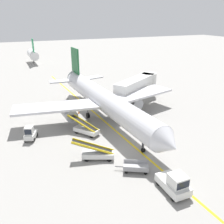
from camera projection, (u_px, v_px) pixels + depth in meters
name	position (u px, v px, depth m)	size (l,w,h in m)	color
ground_plane	(130.00, 149.00, 31.95)	(300.00, 300.00, 0.00)	gray
taxi_line_yellow	(118.00, 133.00, 36.42)	(0.30, 80.00, 0.01)	yellow
airliner	(103.00, 99.00, 40.04)	(28.57, 35.32, 10.10)	silver
jet_bridge	(139.00, 84.00, 48.71)	(12.12, 9.06, 4.85)	silver
pushback_tug	(174.00, 183.00, 23.90)	(1.91, 3.60, 2.20)	silver
baggage_tug_near_wing	(30.00, 134.00, 34.07)	(2.11, 2.71, 2.10)	silver
belt_loader_forward_hold	(97.00, 153.00, 29.61)	(5.09, 3.11, 2.59)	silver
belt_loader_aft_hold	(86.00, 129.00, 35.83)	(3.89, 4.82, 2.59)	silver
baggage_cart_loaded	(136.00, 167.00, 27.37)	(3.68, 2.72, 0.94)	#A5A5A8
ground_crew_marshaller	(143.00, 141.00, 32.04)	(0.36, 0.24, 1.70)	#26262D
safety_cone_nose_left	(79.00, 112.00, 43.47)	(0.36, 0.36, 0.44)	orange
safety_cone_nose_right	(147.00, 119.00, 40.84)	(0.36, 0.36, 0.44)	orange
distant_aircraft_mid_left	(33.00, 54.00, 87.29)	(3.00, 10.10, 8.80)	silver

